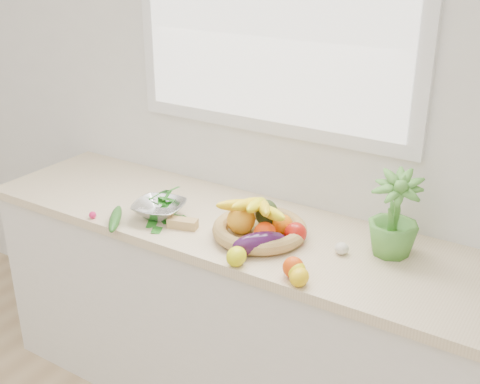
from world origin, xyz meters
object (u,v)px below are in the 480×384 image
Objects in this scene: cucumber at (115,219)px; fruit_basket at (259,224)px; eggplant at (259,243)px; apple at (296,233)px; potted_herb at (394,215)px; colander_with_spinach at (159,205)px.

fruit_basket is (0.54, 0.21, 0.03)m from cucumber.
fruit_basket is at bearing 121.55° from eggplant.
apple is 0.15m from fruit_basket.
potted_herb reaches higher than apple.
apple reaches higher than cucumber.
cucumber is at bearing -170.51° from eggplant.
potted_herb is at bearing 13.74° from colander_with_spinach.
apple is 0.73m from cucumber.
apple is 0.16m from eggplant.
potted_herb is at bearing 17.04° from fruit_basket.
fruit_basket is at bearing -170.03° from apple.
potted_herb is (0.33, 0.12, 0.11)m from apple.
potted_herb is 0.73× the size of fruit_basket.
cucumber is 0.53× the size of fruit_basket.
eggplant is (-0.08, -0.14, -0.00)m from apple.
colander_with_spinach is (0.11, 0.14, 0.03)m from cucumber.
eggplant reaches higher than cucumber.
fruit_basket is 0.43m from colander_with_spinach.
apple reaches higher than eggplant.
eggplant is at bearing -4.25° from colander_with_spinach.
potted_herb reaches higher than cucumber.
apple is 0.58m from colander_with_spinach.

